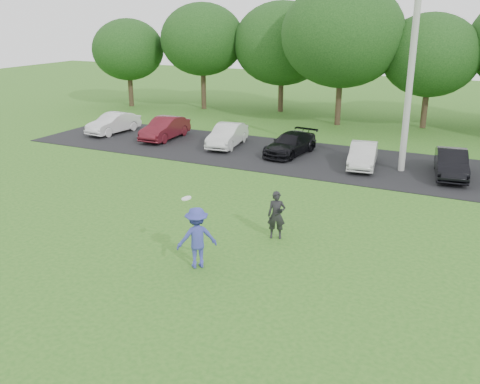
{
  "coord_description": "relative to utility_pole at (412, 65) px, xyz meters",
  "views": [
    {
      "loc": [
        7.15,
        -11.11,
        6.81
      ],
      "look_at": [
        0.0,
        3.5,
        1.3
      ],
      "focal_mm": 40.0,
      "sensor_mm": 36.0,
      "label": 1
    }
  ],
  "objects": [
    {
      "name": "frisbee_player",
      "position": [
        -3.42,
        -12.19,
        -3.78
      ],
      "size": [
        1.28,
        1.24,
        2.1
      ],
      "color": "#393FA2",
      "rests_on": "ground"
    },
    {
      "name": "utility_pole",
      "position": [
        0.0,
        0.0,
        0.0
      ],
      "size": [
        0.28,
        0.28,
        9.32
      ],
      "primitive_type": "cylinder",
      "color": "#AFAFA9",
      "rests_on": "ground"
    },
    {
      "name": "ground",
      "position": [
        -3.53,
        -12.76,
        -4.66
      ],
      "size": [
        100.0,
        100.0,
        0.0
      ],
      "primitive_type": "plane",
      "color": "#2C671D",
      "rests_on": "ground"
    },
    {
      "name": "camera_bystander",
      "position": [
        -2.2,
        -9.37,
        -3.89
      ],
      "size": [
        0.65,
        0.53,
        1.54
      ],
      "color": "black",
      "rests_on": "ground"
    },
    {
      "name": "parked_cars",
      "position": [
        -3.02,
        0.31,
        -4.06
      ],
      "size": [
        27.76,
        4.56,
        1.21
      ],
      "color": "silver",
      "rests_on": "parking_lot"
    },
    {
      "name": "parking_lot",
      "position": [
        -3.53,
        0.24,
        -4.65
      ],
      "size": [
        32.0,
        6.5,
        0.03
      ],
      "primitive_type": "cube",
      "color": "black",
      "rests_on": "ground"
    },
    {
      "name": "tree_row",
      "position": [
        -2.02,
        10.0,
        0.25
      ],
      "size": [
        42.39,
        9.85,
        8.64
      ],
      "color": "#38281C",
      "rests_on": "ground"
    }
  ]
}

